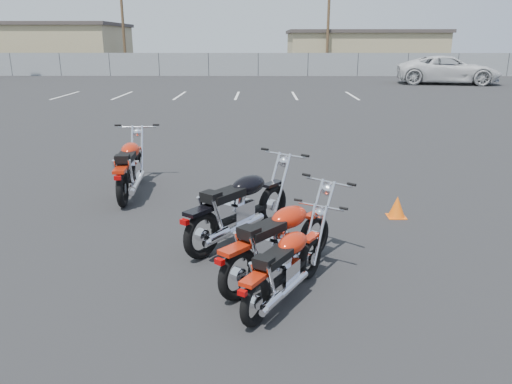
{
  "coord_description": "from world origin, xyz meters",
  "views": [
    {
      "loc": [
        0.28,
        -6.33,
        2.76
      ],
      "look_at": [
        0.2,
        0.6,
        0.65
      ],
      "focal_mm": 35.0,
      "sensor_mm": 36.0,
      "label": 1
    }
  ],
  "objects_px": {
    "motorcycle_front_red": "(130,167)",
    "white_van": "(449,62)",
    "motorcycle_second_black": "(240,207)",
    "motorcycle_rear_red": "(286,266)",
    "motorcycle_third_red": "(280,241)"
  },
  "relations": [
    {
      "from": "motorcycle_front_red",
      "to": "white_van",
      "type": "xyz_separation_m",
      "value": [
        14.67,
        24.76,
        0.91
      ]
    },
    {
      "from": "motorcycle_second_black",
      "to": "motorcycle_rear_red",
      "type": "xyz_separation_m",
      "value": [
        0.57,
        -1.71,
        -0.11
      ]
    },
    {
      "from": "motorcycle_second_black",
      "to": "motorcycle_third_red",
      "type": "xyz_separation_m",
      "value": [
        0.52,
        -1.16,
        -0.04
      ]
    },
    {
      "from": "motorcycle_second_black",
      "to": "motorcycle_front_red",
      "type": "bearing_deg",
      "value": 133.25
    },
    {
      "from": "white_van",
      "to": "motorcycle_third_red",
      "type": "bearing_deg",
      "value": 167.52
    },
    {
      "from": "white_van",
      "to": "motorcycle_front_red",
      "type": "bearing_deg",
      "value": 159.96
    },
    {
      "from": "motorcycle_third_red",
      "to": "motorcycle_rear_red",
      "type": "bearing_deg",
      "value": -85.01
    },
    {
      "from": "motorcycle_second_black",
      "to": "white_van",
      "type": "bearing_deg",
      "value": 65.12
    },
    {
      "from": "motorcycle_front_red",
      "to": "motorcycle_rear_red",
      "type": "relative_size",
      "value": 1.36
    },
    {
      "from": "motorcycle_second_black",
      "to": "motorcycle_rear_red",
      "type": "bearing_deg",
      "value": -71.64
    },
    {
      "from": "motorcycle_rear_red",
      "to": "motorcycle_front_red",
      "type": "bearing_deg",
      "value": 124.18
    },
    {
      "from": "motorcycle_third_red",
      "to": "motorcycle_rear_red",
      "type": "distance_m",
      "value": 0.55
    },
    {
      "from": "motorcycle_front_red",
      "to": "motorcycle_third_red",
      "type": "height_order",
      "value": "motorcycle_front_red"
    },
    {
      "from": "motorcycle_rear_red",
      "to": "white_van",
      "type": "xyz_separation_m",
      "value": [
        11.97,
        28.74,
        1.02
      ]
    },
    {
      "from": "motorcycle_third_red",
      "to": "white_van",
      "type": "distance_m",
      "value": 30.66
    }
  ]
}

